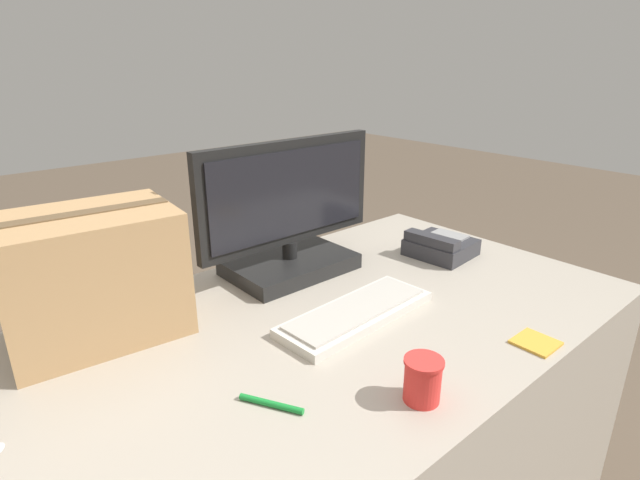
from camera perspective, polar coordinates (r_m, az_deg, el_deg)
name	(u,v)px	position (r m, az deg, el deg)	size (l,w,h in m)	color
office_desk	(293,460)	(1.38, -3.07, -23.77)	(1.80, 0.90, 0.73)	#A89E8E
monitor	(289,223)	(1.43, -3.53, 1.94)	(0.58, 0.24, 0.39)	black
keyboard	(356,313)	(1.23, 4.19, -8.29)	(0.43, 0.17, 0.03)	beige
desk_phone	(440,246)	(1.63, 13.55, -0.67)	(0.19, 0.20, 0.08)	#2D2D33
paper_cup_right	(423,380)	(0.96, 11.64, -15.37)	(0.07, 0.07, 0.09)	red
cardboard_box	(92,276)	(1.21, -24.59, -3.73)	(0.39, 0.29, 0.29)	tan
pen_marker	(271,404)	(0.96, -5.60, -18.13)	(0.07, 0.12, 0.01)	#198C33
sticky_note_pad	(536,342)	(1.22, 23.43, -10.70)	(0.09, 0.09, 0.01)	gold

